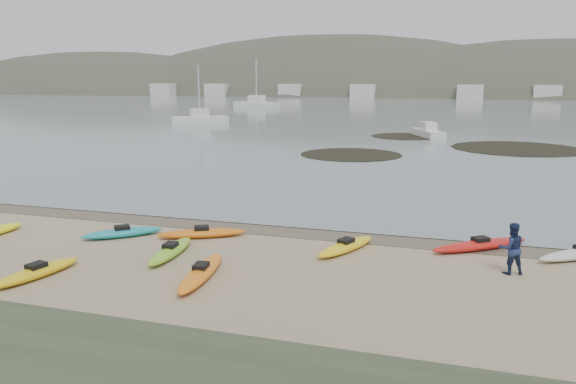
% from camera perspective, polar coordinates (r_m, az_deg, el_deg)
% --- Properties ---
extents(ground, '(600.00, 600.00, 0.00)m').
position_cam_1_polar(ground, '(23.12, -0.00, -3.64)').
color(ground, tan).
rests_on(ground, ground).
extents(wet_sand, '(60.00, 60.00, 0.00)m').
position_cam_1_polar(wet_sand, '(22.84, -0.22, -3.82)').
color(wet_sand, brown).
rests_on(wet_sand, ground).
extents(water, '(1200.00, 1200.00, 0.00)m').
position_cam_1_polar(water, '(321.44, 16.22, 10.07)').
color(water, slate).
rests_on(water, ground).
extents(kayaks, '(23.78, 10.16, 0.34)m').
position_cam_1_polar(kayaks, '(19.91, -3.86, -5.69)').
color(kayaks, orange).
rests_on(kayaks, ground).
extents(person_east, '(0.96, 0.85, 1.65)m').
position_cam_1_polar(person_east, '(18.96, 21.74, -5.34)').
color(person_east, navy).
rests_on(person_east, ground).
extents(kelp_mats, '(22.50, 22.99, 0.04)m').
position_cam_1_polar(kelp_mats, '(51.50, 15.95, 4.41)').
color(kelp_mats, black).
rests_on(kelp_mats, water).
extents(moored_boats, '(83.59, 90.07, 1.32)m').
position_cam_1_polar(moored_boats, '(102.51, 14.11, 8.18)').
color(moored_boats, silver).
rests_on(moored_boats, ground).
extents(far_hills, '(550.00, 135.00, 80.00)m').
position_cam_1_polar(far_hills, '(218.88, 25.75, 4.68)').
color(far_hills, '#384235').
rests_on(far_hills, ground).
extents(far_town, '(199.00, 5.00, 4.00)m').
position_cam_1_polar(far_town, '(166.37, 17.19, 9.69)').
color(far_town, beige).
rests_on(far_town, ground).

